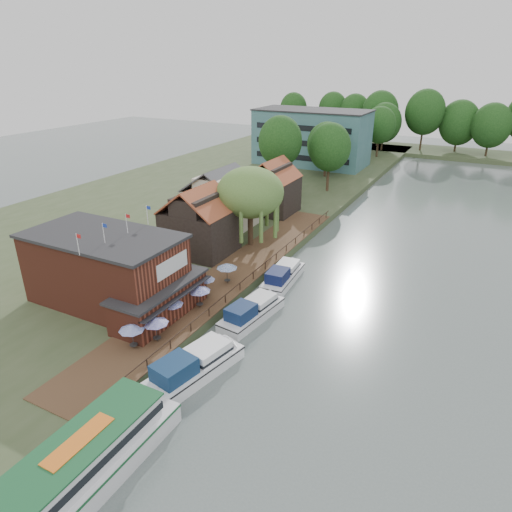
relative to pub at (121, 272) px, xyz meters
The scene contains 27 objects.
ground 14.79m from the pub, ahead, with size 260.00×260.00×0.00m, color #515E5B.
land_bank 39.61m from the pub, 113.96° to the left, with size 50.00×140.00×1.00m, color #384728.
quay_deck 13.04m from the pub, 61.39° to the left, with size 6.00×50.00×0.10m, color #47301E.
quay_rail 14.76m from the pub, 52.89° to the left, with size 0.20×49.00×1.00m, color black, non-canonical shape.
pub is the anchor object (origin of this frame).
hotel_block 71.49m from the pub, 96.43° to the left, with size 25.40×12.40×12.30m, color #38666B, non-canonical shape.
cottage_a 15.05m from the pub, 93.81° to the left, with size 8.60×7.60×8.50m, color black, non-canonical shape.
cottage_b 25.33m from the pub, 99.09° to the left, with size 9.60×8.60×8.50m, color beige, non-canonical shape.
cottage_c 34.01m from the pub, 90.00° to the left, with size 7.60×7.60×8.50m, color black, non-canonical shape.
willow 20.36m from the pub, 80.07° to the left, with size 8.60×8.60×10.43m, color #476B2D, non-canonical shape.
umbrella_0 8.37m from the pub, 42.52° to the right, with size 2.19×2.19×2.38m, color navy, non-canonical shape.
umbrella_1 8.25m from the pub, 27.63° to the right, with size 2.26×2.26×2.38m, color #1D1A93, non-canonical shape.
umbrella_2 6.66m from the pub, ahead, with size 2.21×2.21×2.38m, color navy, non-canonical shape.
umbrella_3 7.93m from the pub, 23.21° to the left, with size 2.29×2.29×2.38m, color navy, non-canonical shape.
umbrella_4 8.51m from the pub, 40.71° to the left, with size 1.94×1.94×2.38m, color navy, non-canonical shape.
umbrella_5 11.28m from the pub, 52.92° to the left, with size 2.29×2.29×2.38m, color navy, non-canonical shape.
cruiser_0 13.22m from the pub, 22.96° to the right, with size 3.39×10.48×2.56m, color white, non-canonical shape.
cruiser_1 13.21m from the pub, 23.16° to the left, with size 3.04×9.43×2.27m, color white, non-canonical shape.
cruiser_2 18.05m from the pub, 51.31° to the left, with size 3.02×9.37×2.25m, color white, non-canonical shape.
tour_boat 20.96m from the pub, 55.67° to the right, with size 4.35×15.48×3.38m, color silver, non-canonical shape.
swan 17.33m from the pub, 47.05° to the right, with size 0.44×0.44×0.44m, color white.
bank_tree_0 45.05m from the pub, 94.90° to the left, with size 7.71×7.71×13.80m, color #143811, non-canonical shape.
bank_tree_1 50.52m from the pub, 86.11° to the left, with size 7.59×7.59×12.43m, color #143811, non-canonical shape.
bank_tree_2 60.97m from the pub, 90.82° to the left, with size 7.93×7.93×11.15m, color #143811, non-canonical shape.
bank_tree_3 78.87m from the pub, 91.05° to the left, with size 8.56×8.56×11.72m, color #143811, non-canonical shape.
bank_tree_4 86.84m from the pub, 87.62° to the left, with size 7.80×7.80×12.22m, color #143811, non-canonical shape.
bank_tree_5 96.63m from the pub, 88.55° to the left, with size 8.98×8.98×12.29m, color #143811, non-canonical shape.
Camera 1 is at (16.20, -30.34, 23.81)m, focal length 32.00 mm.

